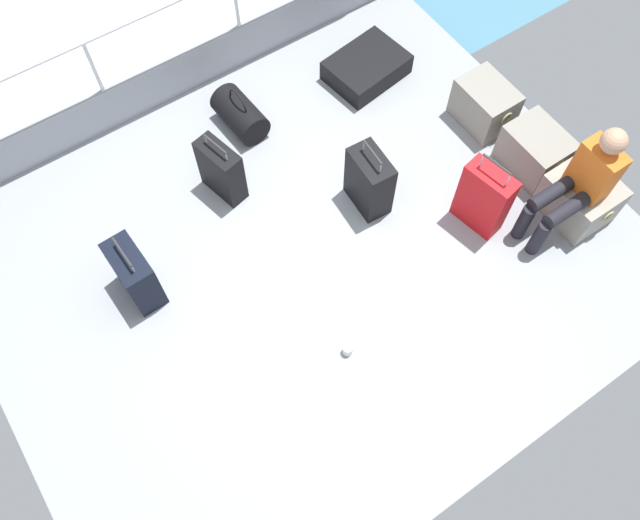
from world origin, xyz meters
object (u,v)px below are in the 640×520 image
cargo_crate_2 (580,198)px  paper_cup (348,350)px  suitcase_0 (135,274)px  duffel_bag (240,114)px  suitcase_1 (369,181)px  cargo_crate_0 (485,104)px  cargo_crate_1 (535,151)px  suitcase_2 (366,67)px  passenger_seated (580,182)px  suitcase_4 (221,170)px  suitcase_3 (484,198)px

cargo_crate_2 → paper_cup: cargo_crate_2 is taller
suitcase_0 → duffel_bag: bearing=122.9°
suitcase_1 → paper_cup: 1.43m
cargo_crate_0 → cargo_crate_1: (0.64, 0.03, -0.00)m
cargo_crate_2 → suitcase_2: 2.33m
suitcase_1 → suitcase_2: (-1.17, 0.84, -0.19)m
cargo_crate_0 → passenger_seated: (1.21, -0.18, 0.38)m
cargo_crate_0 → cargo_crate_2: 1.21m
passenger_seated → suitcase_4: passenger_seated is taller
cargo_crate_2 → passenger_seated: size_ratio=0.52×
suitcase_4 → suitcase_3: bearing=47.6°
cargo_crate_2 → suitcase_4: suitcase_4 is taller
suitcase_3 → passenger_seated: bearing=54.8°
suitcase_2 → paper_cup: size_ratio=7.93×
suitcase_4 → cargo_crate_1: bearing=61.3°
cargo_crate_2 → suitcase_3: bearing=-118.0°
passenger_seated → suitcase_1: passenger_seated is taller
cargo_crate_2 → cargo_crate_1: bearing=177.9°
suitcase_1 → suitcase_3: size_ratio=0.87×
passenger_seated → suitcase_0: passenger_seated is taller
suitcase_1 → suitcase_3: 0.95m
cargo_crate_0 → suitcase_3: suitcase_3 is taller
suitcase_2 → suitcase_4: (0.37, -1.80, 0.17)m
suitcase_1 → cargo_crate_0: bearing=95.4°
cargo_crate_0 → paper_cup: size_ratio=5.60×
cargo_crate_1 → suitcase_1: suitcase_1 is taller
cargo_crate_2 → passenger_seated: passenger_seated is taller
passenger_seated → suitcase_4: (-1.88, -2.19, -0.31)m
cargo_crate_0 → passenger_seated: size_ratio=0.50×
suitcase_2 → suitcase_4: bearing=-78.4°
duffel_bag → suitcase_2: bearing=83.4°
cargo_crate_0 → duffel_bag: 2.23m
cargo_crate_2 → suitcase_0: suitcase_0 is taller
cargo_crate_0 → suitcase_1: (0.13, -1.40, 0.09)m
suitcase_3 → paper_cup: 1.67m
cargo_crate_0 → duffel_bag: duffel_bag is taller
passenger_seated → cargo_crate_1: bearing=160.2°
cargo_crate_0 → suitcase_4: suitcase_4 is taller
suitcase_2 → duffel_bag: (-0.15, -1.32, 0.05)m
passenger_seated → suitcase_0: 3.55m
suitcase_0 → suitcase_2: (-0.84, 2.85, -0.17)m
suitcase_0 → suitcase_1: suitcase_1 is taller
cargo_crate_2 → suitcase_3: size_ratio=0.71×
suitcase_1 → suitcase_4: suitcase_1 is taller
suitcase_0 → cargo_crate_1: bearing=76.3°
paper_cup → suitcase_1: bearing=137.8°
suitcase_4 → duffel_bag: size_ratio=1.19×
cargo_crate_1 → suitcase_1: size_ratio=0.81×
suitcase_2 → suitcase_0: bearing=-73.6°
cargo_crate_2 → duffel_bag: 3.06m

